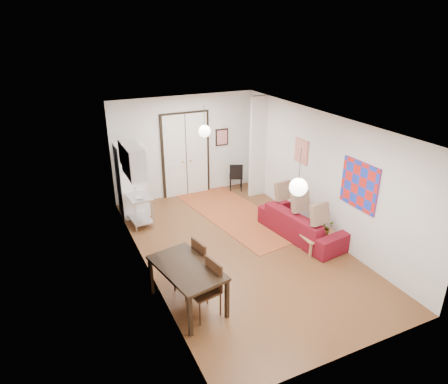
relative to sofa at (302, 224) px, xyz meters
name	(u,v)px	position (x,y,z in m)	size (l,w,h in m)	color
floor	(240,248)	(-1.59, 0.11, -0.33)	(7.00, 7.00, 0.00)	brown
ceiling	(242,122)	(-1.59, 0.11, 2.57)	(4.20, 7.00, 0.02)	white
wall_back	(185,147)	(-1.59, 3.61, 1.12)	(4.20, 0.02, 2.90)	silver
wall_front	(356,277)	(-1.59, -3.39, 1.12)	(4.20, 0.02, 2.90)	silver
wall_left	(144,207)	(-3.69, 0.11, 1.12)	(0.02, 7.00, 2.90)	silver
wall_right	(321,175)	(0.51, 0.11, 1.12)	(0.02, 7.00, 2.90)	silver
double_doors	(186,155)	(-1.59, 3.56, 0.87)	(1.44, 0.06, 2.50)	white
stub_partition	(258,147)	(0.26, 2.66, 1.12)	(0.50, 0.10, 2.90)	silver
wall_cabinet	(133,161)	(-3.51, 1.61, 1.57)	(0.35, 1.00, 0.70)	silver
painting_popart	(359,185)	(0.49, -1.14, 1.32)	(0.05, 1.00, 1.00)	red
painting_abstract	(301,151)	(0.49, 0.91, 1.47)	(0.05, 0.50, 0.60)	beige
poster_back	(222,137)	(-0.44, 3.58, 1.27)	(0.40, 0.03, 0.50)	red
print_left	(121,154)	(-3.66, 2.11, 1.62)	(0.03, 0.44, 0.54)	brown
pendant_back	(205,131)	(-1.59, 2.11, 1.92)	(0.30, 0.30, 0.80)	white
pendant_front	(298,187)	(-1.59, -1.89, 1.92)	(0.30, 0.30, 0.80)	white
kilim_rug	(234,213)	(-0.90, 1.79, -0.33)	(1.56, 4.16, 0.01)	#AB552A
sofa	(302,224)	(0.00, 0.00, 0.00)	(2.28, 0.89, 0.67)	maroon
coffee_table	(321,237)	(0.01, -0.71, -0.01)	(0.86, 0.52, 0.37)	tan
potted_plant	(326,227)	(0.11, -0.71, 0.21)	(0.32, 0.28, 0.36)	#365C29
kitchen_counter	(138,205)	(-3.34, 2.35, 0.15)	(0.57, 1.05, 0.78)	silver
bowl	(140,198)	(-3.34, 2.05, 0.47)	(0.18, 0.18, 0.05)	silver
soap_bottle	(134,188)	(-3.34, 2.60, 0.53)	(0.07, 0.07, 0.16)	teal
fridge	(132,180)	(-3.33, 2.90, 0.63)	(0.68, 0.68, 1.94)	white
dining_table	(187,271)	(-3.34, -1.23, 0.39)	(1.12, 1.61, 0.82)	black
dining_chair_near	(187,262)	(-3.17, -0.78, 0.25)	(0.57, 0.73, 1.01)	#371D11
dining_chair_far	(201,283)	(-3.17, -1.48, 0.25)	(0.57, 0.73, 1.01)	#371D11
black_side_chair	(235,173)	(-0.12, 3.34, 0.16)	(0.52, 0.53, 0.86)	black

